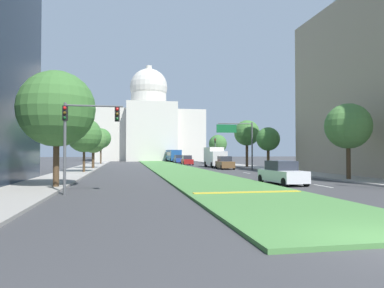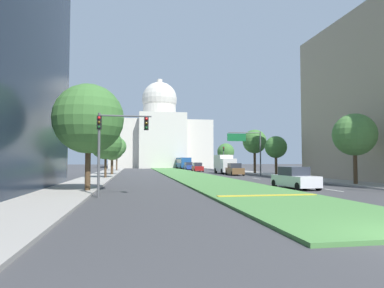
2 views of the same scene
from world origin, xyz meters
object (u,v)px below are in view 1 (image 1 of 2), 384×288
object	(u,v)px
traffic_light_far_right	(215,147)
street_tree_left_near	(57,109)
street_tree_left_distant	(101,138)
sedan_lead_stopped	(282,173)
street_tree_right_mid	(268,139)
city_bus	(173,155)
box_truck_delivery	(215,157)
overhead_guide_sign	(239,136)
sedan_midblock	(225,163)
sedan_far_horizon	(178,159)
street_tree_left_mid	(84,135)
street_tree_left_far	(93,140)
street_tree_right_distant	(218,144)
street_tree_right_far	(247,133)
traffic_light_near_left	(81,128)
street_tree_right_near	(348,126)
capitol_building	(149,129)

from	to	relation	value
traffic_light_far_right	street_tree_left_near	xyz separation A→B (m)	(-21.30, -40.99, 1.93)
street_tree_left_distant	sedan_lead_stopped	bearing A→B (deg)	-70.72
street_tree_right_mid	city_bus	world-z (taller)	street_tree_right_mid
street_tree_left_near	box_truck_delivery	xyz separation A→B (m)	(18.49, 30.24, -3.56)
sedan_lead_stopped	box_truck_delivery	distance (m)	30.16
overhead_guide_sign	traffic_light_far_right	bearing A→B (deg)	85.18
city_bus	street_tree_left_distant	bearing A→B (deg)	-138.41
sedan_midblock	city_bus	size ratio (longest dim) A/B	0.42
overhead_guide_sign	sedan_far_horizon	size ratio (longest dim) A/B	1.40
street_tree_right_mid	city_bus	distance (m)	43.70
traffic_light_far_right	sedan_lead_stopped	distance (m)	41.22
street_tree_left_mid	street_tree_left_far	size ratio (longest dim) A/B	1.06
street_tree_right_mid	street_tree_right_distant	distance (m)	28.02
city_bus	street_tree_left_far	bearing A→B (deg)	-115.42
street_tree_left_far	sedan_lead_stopped	size ratio (longest dim) A/B	1.28
street_tree_right_far	sedan_far_horizon	distance (m)	26.59
sedan_midblock	sedan_lead_stopped	bearing A→B (deg)	-95.70
sedan_far_horizon	street_tree_left_far	bearing A→B (deg)	-122.43
street_tree_right_mid	sedan_far_horizon	size ratio (longest dim) A/B	1.21
street_tree_left_near	street_tree_left_distant	bearing A→B (deg)	90.50
sedan_lead_stopped	sedan_midblock	size ratio (longest dim) A/B	1.01
traffic_light_near_left	street_tree_right_near	xyz separation A→B (m)	(21.04, 6.00, 0.80)
city_bus	overhead_guide_sign	bearing A→B (deg)	-84.70
street_tree_right_far	street_tree_left_near	bearing A→B (deg)	-129.71
traffic_light_near_left	street_tree_left_far	world-z (taller)	street_tree_left_far
street_tree_left_mid	street_tree_left_far	xyz separation A→B (m)	(0.14, 9.88, -0.25)
traffic_light_far_right	sedan_lead_stopped	world-z (taller)	traffic_light_far_right
overhead_guide_sign	street_tree_left_distant	distance (m)	32.44
street_tree_left_near	street_tree_left_far	world-z (taller)	street_tree_left_near
street_tree_right_distant	street_tree_left_distant	bearing A→B (deg)	178.50
street_tree_left_far	street_tree_left_distant	size ratio (longest dim) A/B	0.84
street_tree_left_distant	overhead_guide_sign	bearing A→B (deg)	-51.81
sedan_far_horizon	street_tree_left_distant	bearing A→B (deg)	-159.95
overhead_guide_sign	street_tree_right_near	world-z (taller)	street_tree_right_near
street_tree_right_near	sedan_lead_stopped	world-z (taller)	street_tree_right_near
street_tree_left_distant	sedan_midblock	distance (m)	30.00
street_tree_right_near	street_tree_left_far	distance (m)	34.18
sedan_lead_stopped	capitol_building	bearing A→B (deg)	93.32
street_tree_right_far	city_bus	bearing A→B (deg)	101.72
traffic_light_near_left	street_tree_right_far	size ratio (longest dim) A/B	0.70
overhead_guide_sign	street_tree_right_distant	distance (m)	25.14
overhead_guide_sign	city_bus	size ratio (longest dim) A/B	0.59
traffic_light_far_right	street_tree_right_near	world-z (taller)	street_tree_right_near
overhead_guide_sign	street_tree_right_distant	size ratio (longest dim) A/B	1.07
traffic_light_far_right	street_tree_right_far	bearing A→B (deg)	-82.95
street_tree_right_mid	sedan_far_horizon	distance (m)	35.36
street_tree_left_near	sedan_far_horizon	world-z (taller)	street_tree_left_near
sedan_lead_stopped	overhead_guide_sign	bearing A→B (deg)	80.08
traffic_light_far_right	street_tree_right_near	size ratio (longest dim) A/B	0.80
street_tree_left_near	sedan_lead_stopped	size ratio (longest dim) A/B	1.65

